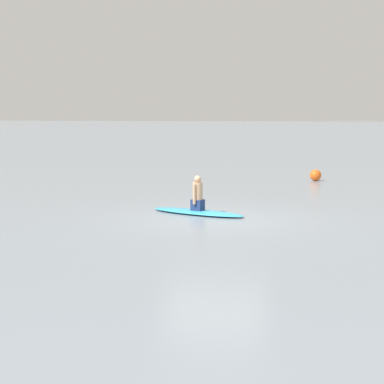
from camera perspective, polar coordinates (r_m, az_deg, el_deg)
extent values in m
plane|color=gray|center=(16.02, 1.94, -2.43)|extent=(400.00, 400.00, 0.00)
ellipsoid|color=#339EC6|center=(16.97, 0.49, -1.74)|extent=(1.69, 2.77, 0.10)
cube|color=navy|center=(16.94, 0.49, -1.12)|extent=(0.33, 0.36, 0.28)
cylinder|color=tan|center=(16.90, 0.49, 0.06)|extent=(0.34, 0.34, 0.46)
sphere|color=tan|center=(16.87, 0.49, 1.12)|extent=(0.18, 0.18, 0.18)
cylinder|color=tan|center=(16.78, 0.20, -0.20)|extent=(0.10, 0.10, 0.51)
cylinder|color=tan|center=(17.04, 0.78, -0.09)|extent=(0.10, 0.10, 0.51)
sphere|color=#E55919|center=(25.68, 10.60, 1.44)|extent=(0.44, 0.44, 0.44)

